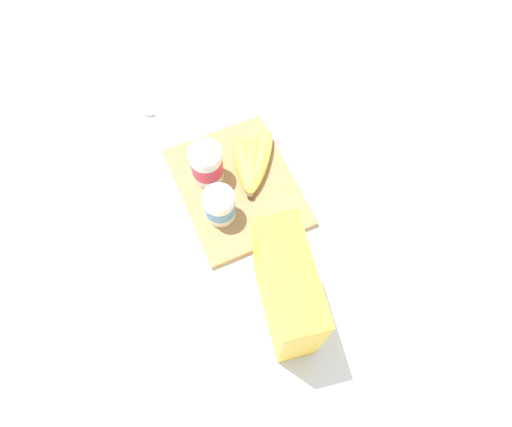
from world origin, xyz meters
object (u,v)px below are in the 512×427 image
at_px(cutting_board, 238,187).
at_px(cereal_box, 287,293).
at_px(yogurt_cup_back, 207,165).
at_px(banana_bunch, 253,163).
at_px(yogurt_cup_front, 220,206).
at_px(spoon, 159,114).

bearing_deg(cutting_board, cereal_box, 175.22).
bearing_deg(yogurt_cup_back, cutting_board, -134.44).
bearing_deg(banana_bunch, cereal_box, 166.96).
height_order(cereal_box, yogurt_cup_front, cereal_box).
xyz_separation_m(cereal_box, yogurt_cup_back, (0.34, 0.03, -0.06)).
distance_m(yogurt_cup_back, banana_bunch, 0.11).
height_order(yogurt_cup_back, banana_bunch, yogurt_cup_back).
distance_m(banana_bunch, spoon, 0.28).
height_order(banana_bunch, spoon, banana_bunch).
height_order(cutting_board, cereal_box, cereal_box).
height_order(cutting_board, yogurt_cup_back, yogurt_cup_back).
distance_m(cereal_box, banana_bunch, 0.34).
bearing_deg(banana_bunch, spoon, 32.04).
xyz_separation_m(yogurt_cup_back, banana_bunch, (-0.02, -0.10, -0.03)).
bearing_deg(cutting_board, spoon, 20.10).
bearing_deg(spoon, yogurt_cup_front, -173.45).
distance_m(yogurt_cup_front, banana_bunch, 0.14).
relative_size(cutting_board, cereal_box, 1.22).
bearing_deg(yogurt_cup_back, spoon, 12.30).
distance_m(yogurt_cup_front, spoon, 0.32).
relative_size(cutting_board, yogurt_cup_front, 3.78).
distance_m(cereal_box, yogurt_cup_front, 0.25).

